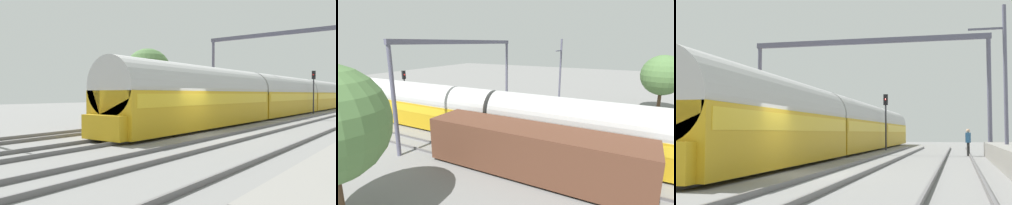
{
  "view_description": "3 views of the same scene",
  "coord_description": "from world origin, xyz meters",
  "views": [
    {
      "loc": [
        9.26,
        -15.61,
        2.2
      ],
      "look_at": [
        -1.95,
        -0.43,
        1.72
      ],
      "focal_mm": 36.51,
      "sensor_mm": 36.0,
      "label": 1
    },
    {
      "loc": [
        -18.71,
        1.08,
        7.65
      ],
      "look_at": [
        1.44,
        12.01,
        2.23
      ],
      "focal_mm": 27.27,
      "sensor_mm": 36.0,
      "label": 2
    },
    {
      "loc": [
        5.89,
        -16.21,
        1.5
      ],
      "look_at": [
        -0.97,
        12.52,
        3.35
      ],
      "focal_mm": 51.22,
      "sensor_mm": 36.0,
      "label": 3
    }
  ],
  "objects": [
    {
      "name": "passenger_train",
      "position": [
        -1.95,
        19.35,
        1.97
      ],
      "size": [
        2.93,
        49.2,
        3.82
      ],
      "color": "gold",
      "rests_on": "ground"
    },
    {
      "name": "railway_signal_far",
      "position": [
        -0.03,
        23.66,
        3.03
      ],
      "size": [
        0.36,
        0.3,
        4.7
      ],
      "color": "#2D2D33",
      "rests_on": "ground"
    },
    {
      "name": "catenary_gantry",
      "position": [
        0.0,
        15.39,
        5.88
      ],
      "size": [
        16.08,
        0.28,
        7.86
      ],
      "color": "#57576D",
      "rests_on": "ground"
    },
    {
      "name": "platform",
      "position": [
        9.66,
        2.0,
        0.45
      ],
      "size": [
        4.4,
        28.0,
        0.9
      ],
      "color": "gray",
      "rests_on": "ground"
    },
    {
      "name": "catenary_pole_east_mid",
      "position": [
        8.19,
        9.04,
        4.15
      ],
      "size": [
        1.9,
        0.2,
        8.0
      ],
      "color": "#57576D",
      "rests_on": "ground"
    },
    {
      "name": "person_crossing",
      "position": [
        6.49,
        15.38,
        1.03
      ],
      "size": [
        0.34,
        0.45,
        1.73
      ],
      "rotation": [
        0.0,
        0.0,
        1.29
      ],
      "color": "#262626",
      "rests_on": "ground"
    },
    {
      "name": "track_east",
      "position": [
        1.95,
        0.0,
        0.08
      ],
      "size": [
        1.52,
        60.0,
        0.16
      ],
      "color": "#5F5D5E",
      "rests_on": "ground"
    },
    {
      "name": "track_west",
      "position": [
        -1.95,
        0.0,
        0.08
      ],
      "size": [
        1.52,
        60.0,
        0.16
      ],
      "color": "#5F5D5E",
      "rests_on": "ground"
    },
    {
      "name": "freight_car",
      "position": [
        -5.84,
        6.41,
        1.47
      ],
      "size": [
        2.8,
        13.0,
        2.7
      ],
      "color": "#563323",
      "rests_on": "ground"
    },
    {
      "name": "track_far_east",
      "position": [
        5.84,
        0.0,
        0.08
      ],
      "size": [
        1.52,
        60.0,
        0.16
      ],
      "color": "#5F5D5E",
      "rests_on": "ground"
    },
    {
      "name": "ground",
      "position": [
        0.0,
        0.0,
        0.0
      ],
      "size": [
        120.0,
        120.0,
        0.0
      ],
      "primitive_type": "plane",
      "color": "slate"
    },
    {
      "name": "track_far_west",
      "position": [
        -5.84,
        0.0,
        0.08
      ],
      "size": [
        1.52,
        60.0,
        0.16
      ],
      "color": "#5F5D5E",
      "rests_on": "ground"
    },
    {
      "name": "tree_east_background",
      "position": [
        14.25,
        -0.75,
        4.1
      ],
      "size": [
        4.45,
        4.45,
        6.33
      ],
      "color": "#4C3826",
      "rests_on": "ground"
    }
  ]
}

